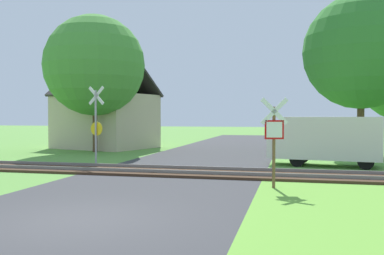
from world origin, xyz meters
TOP-DOWN VIEW (x-y plane):
  - ground_plane at (0.00, 0.00)m, footprint 160.00×160.00m
  - road_asphalt at (0.00, 2.00)m, footprint 7.11×80.00m
  - rail_track at (0.00, 7.91)m, footprint 60.00×2.60m
  - stop_sign_near at (4.03, 5.21)m, footprint 0.87×0.22m
  - crossing_sign_far at (-4.25, 9.73)m, footprint 0.87×0.21m
  - house at (-8.39, 19.75)m, footprint 7.67×6.93m
  - tree_right at (8.41, 17.63)m, footprint 6.58×6.58m
  - tree_left at (-7.58, 16.41)m, footprint 6.33×6.33m
  - mail_truck at (6.17, 11.80)m, footprint 5.13×2.59m

SIDE VIEW (x-z plane):
  - ground_plane at x=0.00m, z-range 0.00..0.00m
  - road_asphalt at x=0.00m, z-range 0.00..0.01m
  - rail_track at x=0.00m, z-range -0.05..0.17m
  - mail_truck at x=6.17m, z-range 0.12..2.36m
  - stop_sign_near at x=4.03m, z-range 0.23..3.10m
  - crossing_sign_far at x=-4.25m, z-range 0.17..3.83m
  - house at x=-8.39m, z-range -0.87..5.00m
  - tree_left at x=-7.58m, z-range 1.14..9.77m
  - tree_right at x=8.41m, z-range 1.33..10.59m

